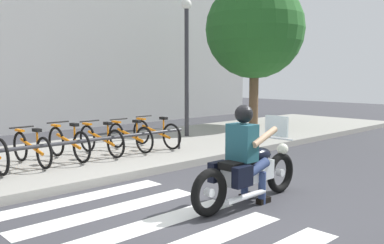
{
  "coord_description": "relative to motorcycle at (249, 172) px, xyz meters",
  "views": [
    {
      "loc": [
        -4.08,
        -3.94,
        1.83
      ],
      "look_at": [
        0.72,
        1.11,
        1.06
      ],
      "focal_mm": 38.62,
      "sensor_mm": 36.0,
      "label": 1
    }
  ],
  "objects": [
    {
      "name": "ground_plane",
      "position": [
        -0.54,
        0.28,
        -0.46
      ],
      "size": [
        48.0,
        48.0,
        0.0
      ],
      "primitive_type": "plane",
      "color": "#38383D"
    },
    {
      "name": "sidewalk",
      "position": [
        -0.54,
        4.49,
        -0.39
      ],
      "size": [
        24.0,
        4.4,
        0.15
      ],
      "primitive_type": "cube",
      "color": "gray",
      "rests_on": "ground"
    },
    {
      "name": "crosswalk_stripe_2",
      "position": [
        -1.65,
        0.28,
        -0.46
      ],
      "size": [
        2.8,
        0.4,
        0.01
      ],
      "primitive_type": "cube",
      "color": "white",
      "rests_on": "ground"
    },
    {
      "name": "crosswalk_stripe_3",
      "position": [
        -1.65,
        1.08,
        -0.46
      ],
      "size": [
        2.8,
        0.4,
        0.01
      ],
      "primitive_type": "cube",
      "color": "white",
      "rests_on": "ground"
    },
    {
      "name": "crosswalk_stripe_4",
      "position": [
        -1.65,
        1.88,
        -0.46
      ],
      "size": [
        2.8,
        0.4,
        0.01
      ],
      "primitive_type": "cube",
      "color": "white",
      "rests_on": "ground"
    },
    {
      "name": "motorcycle",
      "position": [
        0.0,
        0.0,
        0.0
      ],
      "size": [
        2.27,
        0.62,
        1.23
      ],
      "color": "black",
      "rests_on": "ground"
    },
    {
      "name": "rider",
      "position": [
        -0.08,
        0.0,
        0.37
      ],
      "size": [
        0.62,
        0.53,
        1.44
      ],
      "color": "#1E4C59",
      "rests_on": "ground"
    },
    {
      "name": "bicycle_3",
      "position": [
        -1.52,
        4.01,
        0.02
      ],
      "size": [
        0.48,
        1.59,
        0.72
      ],
      "color": "black",
      "rests_on": "sidewalk"
    },
    {
      "name": "bicycle_4",
      "position": [
        -0.77,
        4.01,
        0.04
      ],
      "size": [
        0.48,
        1.62,
        0.77
      ],
      "color": "black",
      "rests_on": "sidewalk"
    },
    {
      "name": "bicycle_5",
      "position": [
        -0.02,
        4.01,
        0.03
      ],
      "size": [
        0.48,
        1.66,
        0.73
      ],
      "color": "black",
      "rests_on": "sidewalk"
    },
    {
      "name": "bicycle_6",
      "position": [
        0.73,
        4.01,
        0.02
      ],
      "size": [
        0.48,
        1.62,
        0.72
      ],
      "color": "black",
      "rests_on": "sidewalk"
    },
    {
      "name": "bicycle_7",
      "position": [
        1.48,
        4.01,
        0.03
      ],
      "size": [
        0.48,
        1.71,
        0.74
      ],
      "color": "black",
      "rests_on": "sidewalk"
    },
    {
      "name": "bike_rack",
      "position": [
        -1.14,
        3.46,
        0.12
      ],
      "size": [
        5.84,
        0.07,
        0.49
      ],
      "color": "#333338",
      "rests_on": "sidewalk"
    },
    {
      "name": "street_lamp",
      "position": [
        3.3,
        4.89,
        1.96
      ],
      "size": [
        0.28,
        0.28,
        3.96
      ],
      "color": "#2D2D33",
      "rests_on": "ground"
    },
    {
      "name": "tree_near_rack",
      "position": [
        6.86,
        5.29,
        2.98
      ],
      "size": [
        3.38,
        3.38,
        5.14
      ],
      "color": "brown",
      "rests_on": "ground"
    }
  ]
}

